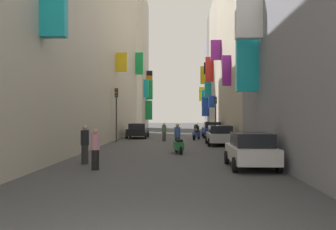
# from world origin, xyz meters

# --- Properties ---
(ground_plane) EXTENTS (140.00, 140.00, 0.00)m
(ground_plane) POSITION_xyz_m (0.00, 30.00, 0.00)
(ground_plane) COLOR #424244
(building_left_near) EXTENTS (7.06, 42.21, 17.66)m
(building_left_near) POSITION_xyz_m (-8.00, 21.11, 8.83)
(building_left_near) COLOR #BCB29E
(building_left_near) RESTS_ON ground
(building_left_far) EXTENTS (7.08, 11.27, 21.71)m
(building_left_far) POSITION_xyz_m (-7.98, 54.37, 10.84)
(building_left_far) COLOR #BCB29E
(building_left_far) RESTS_ON ground
(building_right_mid_a) EXTENTS (7.10, 18.30, 21.10)m
(building_right_mid_a) POSITION_xyz_m (8.00, 28.44, 10.55)
(building_right_mid_a) COLOR #BCB29E
(building_right_mid_a) RESTS_ON ground
(building_right_mid_b) EXTENTS (7.13, 11.48, 17.38)m
(building_right_mid_b) POSITION_xyz_m (7.99, 43.33, 8.68)
(building_right_mid_b) COLOR #B2A899
(building_right_mid_b) RESTS_ON ground
(building_right_mid_c) EXTENTS (7.16, 4.87, 17.62)m
(building_right_mid_c) POSITION_xyz_m (7.98, 51.50, 8.78)
(building_right_mid_c) COLOR slate
(building_right_mid_c) RESTS_ON ground
(building_right_far) EXTENTS (7.09, 6.06, 15.05)m
(building_right_far) POSITION_xyz_m (7.98, 56.97, 7.50)
(building_right_far) COLOR gray
(building_right_far) RESTS_ON ground
(parked_car_white) EXTENTS (1.91, 3.92, 1.51)m
(parked_car_white) POSITION_xyz_m (3.84, 10.06, 0.78)
(parked_car_white) COLOR white
(parked_car_white) RESTS_ON ground
(parked_car_silver) EXTENTS (2.00, 4.30, 1.49)m
(parked_car_silver) POSITION_xyz_m (3.77, 22.08, 0.78)
(parked_car_silver) COLOR #B7B7BC
(parked_car_silver) RESTS_ON ground
(parked_car_blue) EXTENTS (1.95, 4.37, 1.57)m
(parked_car_blue) POSITION_xyz_m (3.94, 31.42, 0.81)
(parked_car_blue) COLOR navy
(parked_car_blue) RESTS_ON ground
(parked_car_black) EXTENTS (2.00, 3.92, 1.43)m
(parked_car_black) POSITION_xyz_m (-3.44, 30.38, 0.76)
(parked_car_black) COLOR black
(parked_car_black) RESTS_ON ground
(scooter_green) EXTENTS (0.66, 1.95, 1.13)m
(scooter_green) POSITION_xyz_m (0.71, 15.82, 0.46)
(scooter_green) COLOR #287F3D
(scooter_green) RESTS_ON ground
(scooter_black) EXTENTS (0.75, 1.80, 1.13)m
(scooter_black) POSITION_xyz_m (3.09, 49.07, 0.46)
(scooter_black) COLOR black
(scooter_black) RESTS_ON ground
(scooter_blue) EXTENTS (0.79, 1.71, 1.13)m
(scooter_blue) POSITION_xyz_m (2.24, 27.81, 0.46)
(scooter_blue) COLOR #2D4CAD
(scooter_blue) RESTS_ON ground
(pedestrian_crossing) EXTENTS (0.53, 0.53, 1.80)m
(pedestrian_crossing) POSITION_xyz_m (-3.59, 11.08, 0.90)
(pedestrian_crossing) COLOR #2D2D2D
(pedestrian_crossing) RESTS_ON ground
(pedestrian_near_left) EXTENTS (0.43, 0.43, 1.58)m
(pedestrian_near_left) POSITION_xyz_m (-0.64, 26.16, 0.78)
(pedestrian_near_left) COLOR #363636
(pedestrian_near_left) RESTS_ON ground
(pedestrian_near_right) EXTENTS (0.49, 0.49, 1.71)m
(pedestrian_near_right) POSITION_xyz_m (-2.69, 9.31, 0.85)
(pedestrian_near_right) COLOR black
(pedestrian_near_right) RESTS_ON ground
(pedestrian_mid_street) EXTENTS (0.54, 0.54, 1.73)m
(pedestrian_mid_street) POSITION_xyz_m (0.61, 17.31, 0.87)
(pedestrian_mid_street) COLOR black
(pedestrian_mid_street) RESTS_ON ground
(traffic_light_near_corner) EXTENTS (0.26, 0.34, 4.28)m
(traffic_light_near_corner) POSITION_xyz_m (4.64, 34.99, 2.92)
(traffic_light_near_corner) COLOR #2D2D2D
(traffic_light_near_corner) RESTS_ON ground
(traffic_light_far_corner) EXTENTS (0.26, 0.34, 4.51)m
(traffic_light_far_corner) POSITION_xyz_m (-4.60, 24.97, 3.06)
(traffic_light_far_corner) COLOR #2D2D2D
(traffic_light_far_corner) RESTS_ON ground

